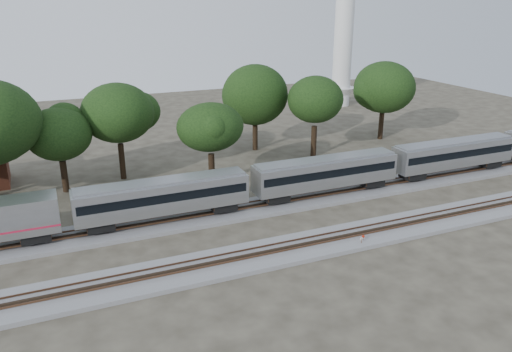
% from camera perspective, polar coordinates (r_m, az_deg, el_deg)
% --- Properties ---
extents(ground, '(160.00, 160.00, 0.00)m').
position_cam_1_polar(ground, '(49.21, 2.72, -6.39)').
color(ground, '#383328').
rests_on(ground, ground).
extents(track_far, '(160.00, 5.00, 0.73)m').
position_cam_1_polar(track_far, '(54.10, -0.01, -3.63)').
color(track_far, slate).
rests_on(track_far, ground).
extents(track_near, '(160.00, 5.00, 0.73)m').
position_cam_1_polar(track_near, '(45.94, 4.89, -8.16)').
color(track_near, slate).
rests_on(track_near, ground).
extents(train, '(107.86, 3.08, 4.54)m').
position_cam_1_polar(train, '(61.84, 15.53, 1.59)').
color(train, '#B3B5BA').
rests_on(train, ground).
extents(switch_stand_red, '(0.29, 0.10, 0.91)m').
position_cam_1_polar(switch_stand_red, '(47.66, 12.13, -6.98)').
color(switch_stand_red, '#512D19').
rests_on(switch_stand_red, ground).
extents(switch_stand_white, '(0.31, 0.06, 0.98)m').
position_cam_1_polar(switch_stand_white, '(47.09, 11.95, -7.25)').
color(switch_stand_white, '#512D19').
rests_on(switch_stand_white, ground).
extents(switch_lever, '(0.54, 0.38, 0.30)m').
position_cam_1_polar(switch_lever, '(47.36, 12.32, -7.76)').
color(switch_lever, '#512D19').
rests_on(switch_lever, ground).
extents(tree_2, '(7.12, 7.12, 10.03)m').
position_cam_1_polar(tree_2, '(61.22, -21.61, 4.45)').
color(tree_2, black).
rests_on(tree_2, ground).
extents(tree_3, '(8.62, 8.62, 12.15)m').
position_cam_1_polar(tree_3, '(63.24, -15.54, 6.96)').
color(tree_3, black).
rests_on(tree_3, ground).
extents(tree_4, '(7.35, 7.35, 10.36)m').
position_cam_1_polar(tree_4, '(59.43, -5.24, 5.57)').
color(tree_4, black).
rests_on(tree_4, ground).
extents(tree_5, '(8.44, 8.44, 11.90)m').
position_cam_1_polar(tree_5, '(73.56, -0.11, 9.24)').
color(tree_5, black).
rests_on(tree_5, ground).
extents(tree_6, '(8.42, 8.42, 11.87)m').
position_cam_1_polar(tree_6, '(70.76, 6.80, 8.67)').
color(tree_6, black).
rests_on(tree_6, ground).
extents(tree_7, '(8.51, 8.51, 12.00)m').
position_cam_1_polar(tree_7, '(82.16, 14.45, 9.78)').
color(tree_7, black).
rests_on(tree_7, ground).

